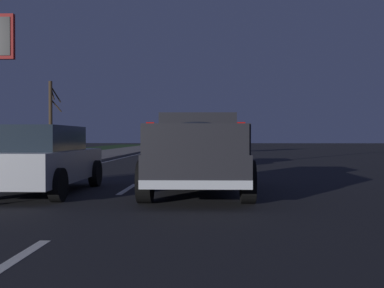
{
  "coord_description": "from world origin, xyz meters",
  "views": [
    {
      "loc": [
        -0.17,
        -2.05,
        1.29
      ],
      "look_at": [
        11.13,
        -1.6,
        1.12
      ],
      "focal_mm": 43.72,
      "sensor_mm": 36.0,
      "label": 1
    }
  ],
  "objects": [
    {
      "name": "sidewalk_shoulder",
      "position": [
        27.0,
        5.7,
        0.06
      ],
      "size": [
        108.0,
        4.0,
        0.12
      ],
      "primitive_type": "cube",
      "color": "slate",
      "rests_on": "ground"
    },
    {
      "name": "lane_markings",
      "position": [
        29.04,
        2.55,
        0.0
      ],
      "size": [
        108.0,
        3.54,
        0.01
      ],
      "color": "silver",
      "rests_on": "ground"
    },
    {
      "name": "sedan_silver",
      "position": [
        10.38,
        1.87,
        0.78
      ],
      "size": [
        4.4,
        2.02,
        1.54
      ],
      "color": "#B2B5BA",
      "rests_on": "ground"
    },
    {
      "name": "ground",
      "position": [
        27.0,
        0.0,
        0.0
      ],
      "size": [
        144.0,
        144.0,
        0.0
      ],
      "primitive_type": "plane",
      "color": "black"
    },
    {
      "name": "sedan_tan",
      "position": [
        21.12,
        -1.62,
        0.78
      ],
      "size": [
        4.43,
        2.08,
        1.54
      ],
      "color": "#9E845B",
      "rests_on": "ground"
    },
    {
      "name": "pickup_truck",
      "position": [
        10.74,
        -1.75,
        0.98
      ],
      "size": [
        5.45,
        2.33,
        1.87
      ],
      "color": "#232328",
      "rests_on": "ground"
    },
    {
      "name": "bare_tree_far",
      "position": [
        35.35,
        10.23,
        2.93
      ],
      "size": [
        1.21,
        0.88,
        5.59
      ],
      "color": "#423323",
      "rests_on": "ground"
    }
  ]
}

